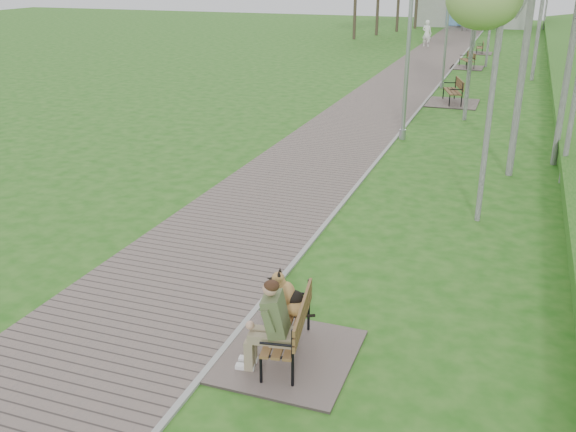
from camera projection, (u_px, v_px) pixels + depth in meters
name	position (u px, v px, depth m)	size (l,w,h in m)	color
ground	(342.00, 204.00, 15.65)	(120.00, 120.00, 0.00)	#1E5C12
walkway	(416.00, 71.00, 35.00)	(3.50, 67.00, 0.04)	#6F615A
kerb	(449.00, 73.00, 34.44)	(0.10, 67.00, 0.05)	#999993
building_north	(473.00, 4.00, 59.98)	(10.00, 5.20, 4.00)	#9E9E99
bench_main	(281.00, 330.00, 9.39)	(1.91, 2.12, 1.66)	#6F615A
bench_second	(452.00, 98.00, 26.85)	(2.06, 2.29, 1.27)	#6F615A
bench_third	(467.00, 64.00, 36.06)	(1.74, 1.94, 1.07)	#6F615A
bench_far	(479.00, 51.00, 41.92)	(1.54, 1.71, 0.94)	#6F615A
lamp_post_near	(408.00, 58.00, 20.48)	(0.22, 0.22, 5.73)	#9EA0A6
lamp_post_second	(446.00, 40.00, 29.46)	(0.18, 0.18, 4.71)	#9EA0A6
lamp_post_third	(477.00, 14.00, 44.72)	(0.18, 0.18, 4.69)	#9EA0A6
pedestrian_near	(427.00, 34.00, 44.94)	(0.67, 0.44, 1.84)	white
pedestrian_far	(464.00, 20.00, 55.86)	(0.89, 0.70, 1.84)	#9D9489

